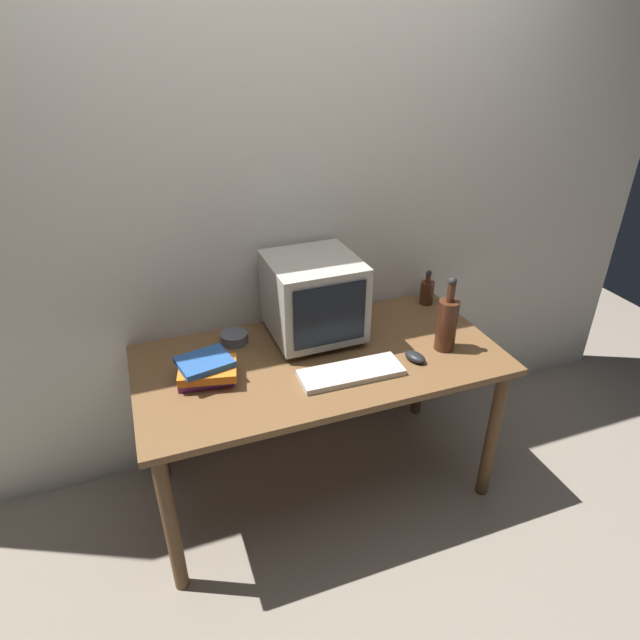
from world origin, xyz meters
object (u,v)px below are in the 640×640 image
crt_monitor (313,297)px  book_stack (206,370)px  bottle_tall (447,323)px  computer_mouse (415,357)px  keyboard (351,373)px  bottle_short (427,291)px  cd_spindle (234,338)px

crt_monitor → book_stack: (-0.51, -0.18, -0.14)m
bottle_tall → computer_mouse: bearing=-165.7°
bottle_tall → keyboard: bearing=-174.1°
bottle_short → book_stack: bearing=-166.2°
crt_monitor → bottle_tall: size_ratio=1.17×
computer_mouse → bottle_short: bearing=35.9°
bottle_short → cd_spindle: bottle_short is taller
computer_mouse → book_stack: (-0.84, 0.16, 0.03)m
crt_monitor → keyboard: size_ratio=0.94×
computer_mouse → book_stack: size_ratio=0.39×
computer_mouse → book_stack: 0.86m
bottle_tall → bottle_short: (0.14, 0.40, -0.06)m
bottle_short → cd_spindle: 0.99m
keyboard → bottle_tall: bottle_tall is taller
book_stack → cd_spindle: 0.30m
computer_mouse → cd_spindle: 0.79m
computer_mouse → bottle_short: (0.31, 0.44, 0.05)m
keyboard → book_stack: bearing=164.6°
crt_monitor → bottle_tall: bearing=-31.0°
book_stack → crt_monitor: bearing=19.5°
bottle_short → book_stack: 1.18m
cd_spindle → keyboard: bearing=-46.8°
computer_mouse → book_stack: book_stack is taller
bottle_tall → cd_spindle: (-0.84, 0.36, -0.10)m
bottle_short → bottle_tall: bearing=-109.5°
book_stack → computer_mouse: bearing=-10.7°
crt_monitor → cd_spindle: bearing=169.3°
computer_mouse → cd_spindle: (-0.68, 0.41, 0.00)m
crt_monitor → bottle_short: crt_monitor is taller
crt_monitor → cd_spindle: (-0.35, 0.07, -0.17)m
keyboard → computer_mouse: bearing=2.2°
crt_monitor → computer_mouse: 0.50m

